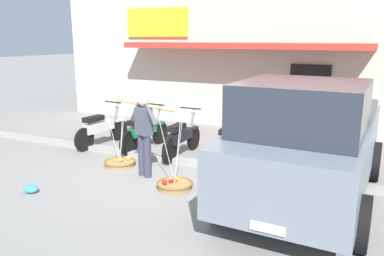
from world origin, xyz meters
The scene contains 13 objects.
ground_plane centered at (0.00, 0.00, 0.00)m, with size 90.00×90.00×0.00m, color gray.
sidewalk_curb centered at (0.00, 0.70, 0.05)m, with size 20.00×0.24×0.10m, color gray.
fruit_vendor centered at (-0.39, -0.36, 0.98)m, with size 1.70×0.67×1.70m.
fruit_basket_left_side centered at (0.45, -0.68, 0.07)m, with size 0.69×0.69×1.45m.
fruit_basket_right_side centered at (-1.23, -0.04, 0.07)m, with size 0.69×0.69×1.45m.
motorcycle_nearest_shop centered at (-2.61, 1.10, 0.45)m, with size 0.54×1.82×1.09m.
motorcycle_second_in_row centered at (-1.42, 1.26, 0.45)m, with size 0.54×1.82×1.09m.
motorcycle_third_in_row centered at (-0.31, 1.13, 0.45)m, with size 0.54×1.82×1.09m.
motorcycle_end_of_row centered at (0.82, 1.36, 0.45)m, with size 0.54×1.82×1.09m.
parked_truck centered at (2.72, -0.19, 1.03)m, with size 2.32×4.78×2.10m.
storefront_building centered at (0.04, 7.05, 2.10)m, with size 13.00×6.00×4.20m.
plastic_litter_bag centered at (-1.78, -1.98, 0.07)m, with size 0.28×0.22×0.14m, color #3393D1.
wooden_crate centered at (1.45, 2.69, 0.16)m, with size 0.44×0.36×0.32m, color olive.
Camera 1 is at (3.62, -6.62, 2.72)m, focal length 36.16 mm.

